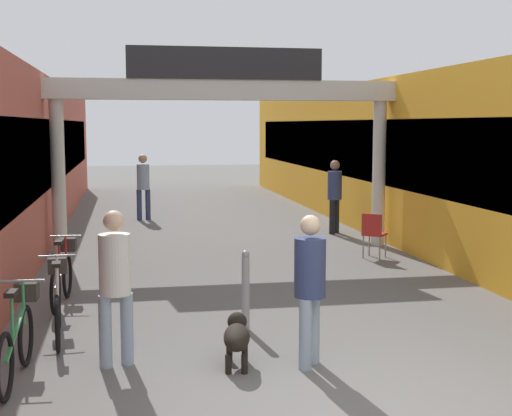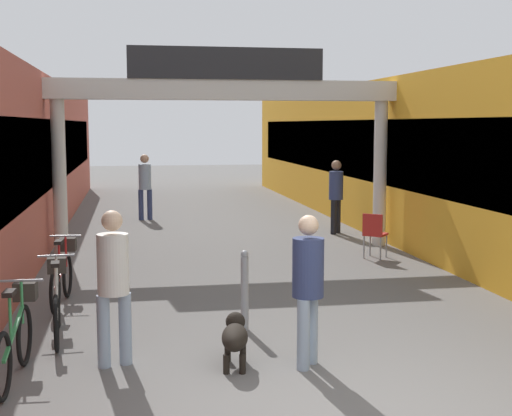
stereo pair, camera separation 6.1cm
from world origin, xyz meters
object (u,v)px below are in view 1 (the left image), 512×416
Objects in this scene: pedestrian_carrying_crate at (335,192)px; bicycle_green_nearest at (18,337)px; bicycle_silver_second at (58,302)px; pedestrian_with_dog at (310,281)px; pedestrian_companion at (115,278)px; bicycle_red_third at (63,275)px; pedestrian_elderly_walking at (143,182)px; dog_on_leash at (237,336)px; bollard_post_metal at (246,290)px; cafe_chair_red_nearer at (373,231)px.

pedestrian_carrying_crate reaches higher than bicycle_green_nearest.
pedestrian_with_dog is at bearing -30.15° from bicycle_silver_second.
pedestrian_companion is 3.03m from bicycle_red_third.
bicycle_silver_second is (-0.72, 1.23, -0.54)m from pedestrian_companion.
bicycle_green_nearest is (-1.58, -12.25, -0.61)m from pedestrian_elderly_walking.
bollard_post_metal reaches higher than dog_on_leash.
bollard_post_metal is at bearing -36.25° from bicycle_red_third.
bicycle_green_nearest is at bearing -93.51° from bicycle_red_third.
bicycle_green_nearest is at bearing -153.14° from bollard_post_metal.
bicycle_green_nearest is 3.09m from bicycle_red_third.
cafe_chair_red_nearer is at bearing 57.87° from dog_on_leash.
pedestrian_with_dog is 3.10m from bicycle_green_nearest.
pedestrian_elderly_walking reaches higher than pedestrian_companion.
pedestrian_with_dog is 1.87× the size of cafe_chair_red_nearer.
pedestrian_carrying_crate is 8.38m from bollard_post_metal.
bicycle_green_nearest is (-2.28, 0.02, 0.10)m from dog_on_leash.
pedestrian_with_dog reaches higher than bicycle_silver_second.
cafe_chair_red_nearer is at bearing 37.23° from bicycle_silver_second.
dog_on_leash is at bearing -86.74° from pedestrian_elderly_walking.
bollard_post_metal is (2.41, -1.77, 0.09)m from bicycle_red_third.
bicycle_red_third is at bearing -155.31° from cafe_chair_red_nearer.
bicycle_silver_second is 1.64× the size of bollard_post_metal.
bicycle_red_third is at bearing 123.97° from dog_on_leash.
bicycle_green_nearest is 1.00× the size of bicycle_red_third.
dog_on_leash is 2.28m from bicycle_green_nearest.
cafe_chair_red_nearer is (5.60, 4.26, 0.10)m from bicycle_silver_second.
pedestrian_companion is at bearing 12.14° from bicycle_green_nearest.
cafe_chair_red_nearer is at bearing 64.37° from pedestrian_with_dog.
cafe_chair_red_nearer is (5.68, 2.61, 0.10)m from bicycle_red_third.
bollard_post_metal is (1.02, -10.93, -0.52)m from pedestrian_elderly_walking.
pedestrian_elderly_walking reaches higher than bicycle_red_third.
pedestrian_with_dog reaches higher than bicycle_red_third.
dog_on_leash is 0.45× the size of bicycle_red_third.
bicycle_silver_second is at bearing -87.25° from bicycle_red_third.
bollard_post_metal is at bearing -3.03° from bicycle_silver_second.
pedestrian_with_dog is at bearing -10.70° from pedestrian_companion.
pedestrian_companion is at bearing 169.81° from dog_on_leash.
pedestrian_elderly_walking is 1.75× the size of bollard_post_metal.
pedestrian_elderly_walking is (-4.46, 3.31, 0.03)m from pedestrian_carrying_crate.
bollard_post_metal is (1.61, 1.10, -0.45)m from pedestrian_companion.
pedestrian_elderly_walking is 12.36m from bicycle_green_nearest.
bicycle_green_nearest is at bearing 179.54° from dog_on_leash.
dog_on_leash is at bearing 168.45° from pedestrian_with_dog.
pedestrian_carrying_crate reaches higher than bollard_post_metal.
pedestrian_elderly_walking is 10.99m from bollard_post_metal.
pedestrian_carrying_crate is 5.55m from pedestrian_elderly_walking.
pedestrian_companion is (-2.06, 0.39, 0.03)m from pedestrian_with_dog.
bollard_post_metal reaches higher than cafe_chair_red_nearer.
cafe_chair_red_nearer is (-0.17, -3.24, -0.48)m from pedestrian_carrying_crate.
pedestrian_carrying_crate is 1.05× the size of bicycle_silver_second.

